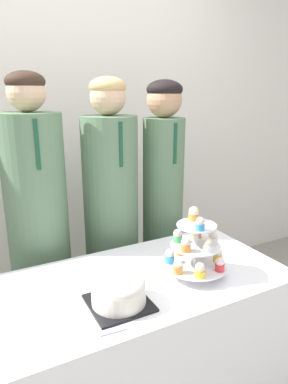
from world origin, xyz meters
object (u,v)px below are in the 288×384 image
(student_0, at_px, (40,245))
(student_1, at_px, (112,232))
(cupcake_stand, at_px, (196,248))
(round_cake, at_px, (119,290))
(student_2, at_px, (163,216))
(cake_knife, at_px, (128,327))

(student_0, relative_size, student_1, 1.01)
(cupcake_stand, height_order, student_1, student_1)
(round_cake, bearing_deg, student_0, 102.17)
(student_1, xyz_separation_m, student_2, (0.33, -0.00, 0.04))
(student_0, distance_m, student_2, 0.73)
(student_1, bearing_deg, student_0, 180.00)
(cake_knife, bearing_deg, student_1, 76.11)
(student_0, bearing_deg, student_2, -0.00)
(cake_knife, distance_m, student_2, 1.01)
(student_0, bearing_deg, student_1, -0.00)
(cupcake_stand, xyz_separation_m, student_1, (-0.12, 0.63, -0.14))
(cupcake_stand, xyz_separation_m, student_2, (0.21, 0.63, -0.10))
(cupcake_stand, xyz_separation_m, student_0, (-0.52, 0.63, -0.13))
(cake_knife, xyz_separation_m, student_1, (0.28, 0.81, -0.02))
(cupcake_stand, bearing_deg, student_1, 100.82)
(student_1, relative_size, student_2, 1.01)
(round_cake, distance_m, cupcake_stand, 0.38)
(cake_knife, bearing_deg, student_0, 103.50)
(student_0, relative_size, student_2, 1.02)
(cupcake_stand, relative_size, student_0, 0.18)
(student_1, height_order, student_2, student_1)
(student_1, distance_m, student_2, 0.34)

